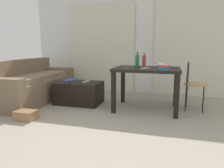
{
  "coord_description": "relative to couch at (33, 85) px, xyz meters",
  "views": [
    {
      "loc": [
        0.6,
        -1.75,
        1.08
      ],
      "look_at": [
        -0.44,
        1.88,
        0.41
      ],
      "focal_mm": 32.49,
      "sensor_mm": 36.0,
      "label": 1
    }
  ],
  "objects": [
    {
      "name": "curtains",
      "position": [
        2.13,
        1.33,
        0.74
      ],
      "size": [
        3.86,
        0.03,
        2.14
      ],
      "color": "beige",
      "rests_on": "ground"
    },
    {
      "name": "wall_back",
      "position": [
        2.13,
        1.42,
        0.98
      ],
      "size": [
        5.64,
        0.1,
        2.61
      ],
      "primitive_type": "cube",
      "color": "silver",
      "rests_on": "ground"
    },
    {
      "name": "magazine",
      "position": [
        0.77,
        0.17,
        0.11
      ],
      "size": [
        0.23,
        0.33,
        0.02
      ],
      "primitive_type": "cube",
      "rotation": [
        0.0,
        0.0,
        -0.24
      ],
      "color": "#33519E",
      "rests_on": "coffee_table"
    },
    {
      "name": "tv_remote_on_table",
      "position": [
        2.34,
        -0.19,
        0.43
      ],
      "size": [
        0.13,
        0.16,
        0.02
      ],
      "primitive_type": "cube",
      "rotation": [
        0.0,
        0.0,
        -0.58
      ],
      "color": "#B7B7B2",
      "rests_on": "craft_table"
    },
    {
      "name": "tv_remote_secondary",
      "position": [
        1.18,
        0.06,
        0.11
      ],
      "size": [
        0.09,
        0.18,
        0.03
      ],
      "primitive_type": "cube",
      "rotation": [
        0.0,
        0.0,
        -0.29
      ],
      "color": "#B7B7B2",
      "rests_on": "coffee_table"
    },
    {
      "name": "scissors",
      "position": [
        1.99,
        -0.14,
        0.42
      ],
      "size": [
        0.08,
        0.12,
        0.0
      ],
      "color": "#9EA0A5",
      "rests_on": "craft_table"
    },
    {
      "name": "couch",
      "position": [
        0.0,
        0.0,
        0.0
      ],
      "size": [
        0.94,
        2.07,
        0.85
      ],
      "color": "brown",
      "rests_on": "ground"
    },
    {
      "name": "shoebox",
      "position": [
        0.65,
        -1.04,
        -0.25
      ],
      "size": [
        0.31,
        0.24,
        0.14
      ],
      "color": "#996B47",
      "rests_on": "ground"
    },
    {
      "name": "bottle_near",
      "position": [
        2.27,
        0.19,
        0.53
      ],
      "size": [
        0.07,
        0.07,
        0.25
      ],
      "color": "#99332D",
      "rests_on": "craft_table"
    },
    {
      "name": "bottle_far",
      "position": [
        2.17,
        0.02,
        0.53
      ],
      "size": [
        0.06,
        0.06,
        0.27
      ],
      "color": "#195B2D",
      "rests_on": "craft_table"
    },
    {
      "name": "ground_plane",
      "position": [
        2.13,
        -0.58,
        -0.33
      ],
      "size": [
        7.67,
        7.67,
        0.0
      ],
      "primitive_type": "plane",
      "color": "gray"
    },
    {
      "name": "book_stack",
      "position": [
        2.65,
        -0.2,
        0.44
      ],
      "size": [
        0.23,
        0.31,
        0.06
      ],
      "color": "#1E668C",
      "rests_on": "craft_table"
    },
    {
      "name": "coffee_table",
      "position": [
        1.03,
        0.04,
        -0.11
      ],
      "size": [
        0.87,
        0.58,
        0.43
      ],
      "color": "black",
      "rests_on": "ground"
    },
    {
      "name": "tv_remote_primary",
      "position": [
        0.91,
        -0.11,
        0.11
      ],
      "size": [
        0.12,
        0.17,
        0.02
      ],
      "primitive_type": "cube",
      "rotation": [
        0.0,
        0.0,
        0.5
      ],
      "color": "black",
      "rests_on": "coffee_table"
    },
    {
      "name": "bowl",
      "position": [
        2.59,
        0.19,
        0.46
      ],
      "size": [
        0.15,
        0.15,
        0.08
      ],
      "primitive_type": "ellipsoid",
      "color": "beige",
      "rests_on": "craft_table"
    },
    {
      "name": "wire_chair",
      "position": [
        3.11,
        0.2,
        0.21
      ],
      "size": [
        0.4,
        0.41,
        0.85
      ],
      "color": "#B7844C",
      "rests_on": "ground"
    },
    {
      "name": "craft_table",
      "position": [
        2.35,
        0.0,
        0.31
      ],
      "size": [
        1.11,
        0.81,
        0.75
      ],
      "color": "black",
      "rests_on": "ground"
    }
  ]
}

